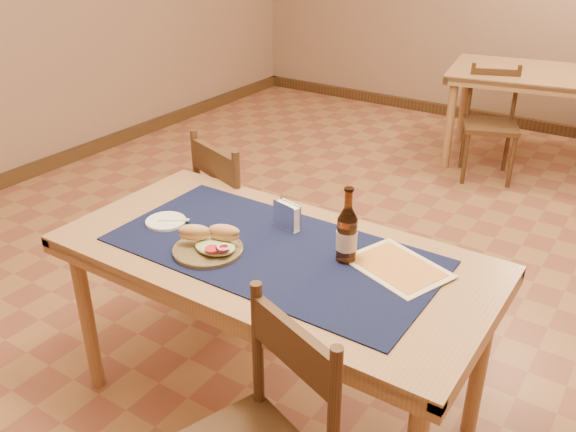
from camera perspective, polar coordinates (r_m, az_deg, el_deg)
The scene contains 13 objects.
room at distance 2.66m, azimuth 8.73°, elevation 16.47°, with size 6.04×7.04×2.84m.
main_table at distance 2.27m, azimuth -1.40°, elevation -5.07°, with size 1.60×0.80×0.75m.
placemat at distance 2.22m, azimuth -1.43°, elevation -3.20°, with size 1.20×0.60×0.01m, color #0E1636.
baseboard at distance 3.19m, azimuth 7.05°, elevation -8.13°, with size 6.00×7.00×0.10m.
back_table at distance 5.18m, azimuth 24.51°, elevation 11.11°, with size 1.82×1.13×0.75m.
chair_main_far at distance 3.06m, azimuth -4.15°, elevation -0.16°, with size 0.54×0.54×0.92m.
chair_back_near at distance 4.88m, azimuth 18.43°, elevation 8.39°, with size 0.50×0.50×0.83m.
sandwich_plate at distance 2.21m, azimuth -7.32°, elevation -2.72°, with size 0.26×0.26×0.10m.
side_plate at distance 2.45m, azimuth -11.37°, elevation -0.47°, with size 0.16×0.16×0.01m.
fork at distance 2.44m, azimuth -10.42°, elevation -0.39°, with size 0.11×0.08×0.00m.
beer_bottle at distance 2.12m, azimuth 5.53°, elevation -1.71°, with size 0.07×0.07×0.28m.
napkin_holder at distance 2.35m, azimuth -0.09°, elevation -0.01°, with size 0.13×0.07×0.11m.
menu_card at distance 2.14m, azimuth 10.21°, elevation -4.72°, with size 0.39×0.34×0.01m.
Camera 1 is at (1.11, -2.37, 1.87)m, focal length 38.00 mm.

